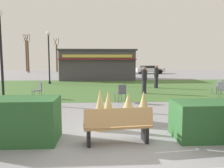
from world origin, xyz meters
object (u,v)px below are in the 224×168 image
object	(u,v)px
lamppost_far	(49,51)
cafe_chair_east	(223,89)
cafe_chair_north	(121,92)
tree_left_bg	(28,56)
person_standing	(144,80)
tree_right_bg	(26,55)
food_kiosk	(98,64)
cafe_chair_center	(38,89)
park_bench	(118,125)
parked_car_east_slot	(149,69)
parked_car_center_slot	(114,69)
cafe_chair_west	(218,86)
lamppost_mid	(1,45)
tree_center_bg	(57,57)
person_strolling	(156,77)
parked_car_west_slot	(78,69)

from	to	relation	value
lamppost_far	cafe_chair_east	xyz separation A→B (m)	(11.09, -8.02, -2.30)
cafe_chair_north	tree_left_bg	distance (m)	28.57
person_standing	tree_right_bg	world-z (taller)	tree_right_bg
food_kiosk	cafe_chair_center	size ratio (longest dim) A/B	8.81
cafe_chair_north	tree_right_bg	world-z (taller)	tree_right_bg
lamppost_far	person_standing	world-z (taller)	lamppost_far
lamppost_far	tree_left_bg	world-z (taller)	tree_left_bg
cafe_chair_north	park_bench	bearing A→B (deg)	-96.40
lamppost_far	cafe_chair_north	world-z (taller)	lamppost_far
lamppost_far	parked_car_east_slot	xyz separation A→B (m)	(11.88, 13.44, -2.19)
cafe_chair_north	person_standing	bearing A→B (deg)	58.48
park_bench	food_kiosk	world-z (taller)	food_kiosk
lamppost_far	parked_car_center_slot	bearing A→B (deg)	63.91
cafe_chair_north	cafe_chair_east	bearing A→B (deg)	8.18
cafe_chair_west	parked_car_center_slot	distance (m)	20.60
lamppost_mid	parked_car_center_slot	size ratio (longest dim) A/B	1.05
person_standing	cafe_chair_north	bearing A→B (deg)	109.89
cafe_chair_center	cafe_chair_west	bearing A→B (deg)	5.21
tree_left_bg	tree_center_bg	xyz separation A→B (m)	(4.03, 2.56, -0.18)
food_kiosk	cafe_chair_center	bearing A→B (deg)	-104.92
park_bench	tree_left_bg	bearing A→B (deg)	110.79
cafe_chair_north	person_strolling	size ratio (longest dim) A/B	0.53
parked_car_east_slot	park_bench	bearing A→B (deg)	-104.29
park_bench	lamppost_mid	bearing A→B (deg)	132.14
food_kiosk	person_strolling	world-z (taller)	food_kiosk
park_bench	cafe_chair_center	xyz separation A→B (m)	(-3.78, 6.81, 0.05)
cafe_chair_center	food_kiosk	bearing A→B (deg)	75.08
cafe_chair_west	lamppost_far	bearing A→B (deg)	150.71
tree_center_bg	person_strolling	bearing A→B (deg)	-63.15
tree_right_bg	cafe_chair_east	bearing A→B (deg)	-55.71
parked_car_west_slot	tree_center_bg	xyz separation A→B (m)	(-4.13, 5.91, 1.86)
person_strolling	parked_car_center_slot	size ratio (longest dim) A/B	0.39
cafe_chair_west	tree_left_bg	bearing A→B (deg)	128.62
person_strolling	lamppost_far	bearing A→B (deg)	-125.24
parked_car_west_slot	parked_car_center_slot	world-z (taller)	same
parked_car_center_slot	tree_right_bg	bearing A→B (deg)	154.15
person_standing	parked_car_west_slot	size ratio (longest dim) A/B	0.39
food_kiosk	tree_center_bg	bearing A→B (deg)	115.43
park_bench	cafe_chair_north	world-z (taller)	park_bench
cafe_chair_east	tree_right_bg	xyz separation A→B (m)	(-19.64, 28.80, 2.36)
cafe_chair_center	cafe_chair_north	distance (m)	4.60
lamppost_far	cafe_chair_center	world-z (taller)	lamppost_far
park_bench	tree_center_bg	xyz separation A→B (m)	(-7.78, 33.66, 2.03)
person_standing	tree_center_bg	xyz separation A→B (m)	(-10.13, 25.37, 1.65)
person_strolling	parked_car_west_slot	distance (m)	18.45
cafe_chair_east	food_kiosk	bearing A→B (deg)	119.24
tree_center_bg	parked_car_west_slot	bearing A→B (deg)	-55.05
person_strolling	cafe_chair_center	bearing A→B (deg)	-75.14
cafe_chair_center	tree_left_bg	world-z (taller)	tree_left_bg
cafe_chair_west	tree_left_bg	world-z (taller)	tree_left_bg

